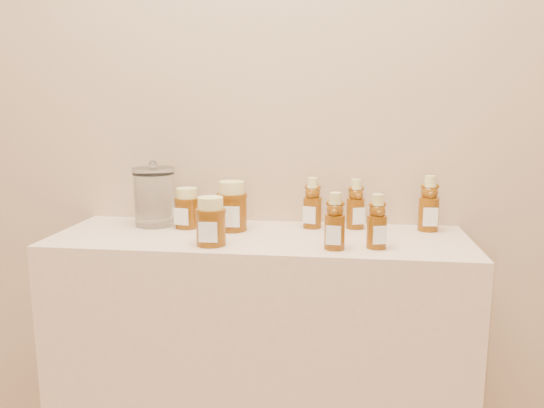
% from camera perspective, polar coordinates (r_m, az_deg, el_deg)
% --- Properties ---
extents(wall_back, '(3.50, 0.02, 2.70)m').
position_cam_1_polar(wall_back, '(1.69, -0.39, 13.21)').
color(wall_back, tan).
rests_on(wall_back, ground).
extents(display_table, '(1.20, 0.40, 0.90)m').
position_cam_1_polar(display_table, '(1.71, -1.30, -18.25)').
color(display_table, beige).
rests_on(display_table, ground).
extents(bear_bottle_back_left, '(0.07, 0.07, 0.18)m').
position_cam_1_polar(bear_bottle_back_left, '(1.63, 4.38, 0.48)').
color(bear_bottle_back_left, '#5D2E07').
rests_on(bear_bottle_back_left, display_table).
extents(bear_bottle_back_mid, '(0.08, 0.08, 0.17)m').
position_cam_1_polar(bear_bottle_back_mid, '(1.63, 8.99, 0.35)').
color(bear_bottle_back_mid, '#5D2E07').
rests_on(bear_bottle_back_mid, display_table).
extents(bear_bottle_back_right, '(0.07, 0.07, 0.19)m').
position_cam_1_polar(bear_bottle_back_right, '(1.65, 16.54, 0.44)').
color(bear_bottle_back_right, '#5D2E07').
rests_on(bear_bottle_back_right, display_table).
extents(bear_bottle_front_left, '(0.06, 0.06, 0.17)m').
position_cam_1_polar(bear_bottle_front_left, '(1.39, 6.78, -1.43)').
color(bear_bottle_front_left, '#5D2E07').
rests_on(bear_bottle_front_left, display_table).
extents(bear_bottle_front_right, '(0.07, 0.07, 0.16)m').
position_cam_1_polar(bear_bottle_front_right, '(1.42, 11.23, -1.47)').
color(bear_bottle_front_right, '#5D2E07').
rests_on(bear_bottle_front_right, display_table).
extents(honey_jar_left, '(0.09, 0.09, 0.12)m').
position_cam_1_polar(honey_jar_left, '(1.65, -9.12, -0.42)').
color(honey_jar_left, '#5D2E07').
rests_on(honey_jar_left, display_table).
extents(honey_jar_back, '(0.10, 0.10, 0.15)m').
position_cam_1_polar(honey_jar_back, '(1.60, -4.34, -0.21)').
color(honey_jar_back, '#5D2E07').
rests_on(honey_jar_back, display_table).
extents(honey_jar_front, '(0.09, 0.09, 0.13)m').
position_cam_1_polar(honey_jar_front, '(1.43, -6.60, -1.84)').
color(honey_jar_front, '#5D2E07').
rests_on(honey_jar_front, display_table).
extents(glass_canister, '(0.14, 0.14, 0.20)m').
position_cam_1_polar(glass_canister, '(1.69, -12.57, 1.04)').
color(glass_canister, white).
rests_on(glass_canister, display_table).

